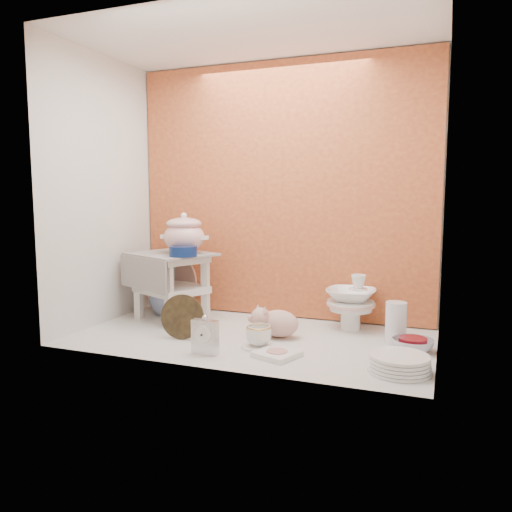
% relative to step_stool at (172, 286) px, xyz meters
% --- Properties ---
extents(ground, '(1.80, 1.80, 0.00)m').
position_rel_step_stool_xyz_m(ground, '(0.57, -0.19, -0.20)').
color(ground, silver).
rests_on(ground, ground).
extents(niche_shell, '(1.86, 1.03, 1.53)m').
position_rel_step_stool_xyz_m(niche_shell, '(0.57, -0.01, 0.73)').
color(niche_shell, '#CB6B32').
rests_on(niche_shell, ground).
extents(step_stool, '(0.57, 0.54, 0.39)m').
position_rel_step_stool_xyz_m(step_stool, '(0.00, 0.00, 0.00)').
color(step_stool, silver).
rests_on(step_stool, ground).
extents(soup_tureen, '(0.36, 0.36, 0.24)m').
position_rel_step_stool_xyz_m(soup_tureen, '(0.08, 0.01, 0.31)').
color(soup_tureen, white).
rests_on(soup_tureen, step_stool).
extents(cobalt_bowl, '(0.18, 0.18, 0.06)m').
position_rel_step_stool_xyz_m(cobalt_bowl, '(0.14, -0.11, 0.22)').
color(cobalt_bowl, '#0A1C4D').
rests_on(cobalt_bowl, step_stool).
extents(floral_platter, '(0.38, 0.05, 0.38)m').
position_rel_step_stool_xyz_m(floral_platter, '(-0.12, 0.17, -0.01)').
color(floral_platter, beige).
rests_on(floral_platter, ground).
extents(blue_white_vase, '(0.32, 0.32, 0.25)m').
position_rel_step_stool_xyz_m(blue_white_vase, '(-0.08, 0.10, -0.07)').
color(blue_white_vase, silver).
rests_on(blue_white_vase, ground).
extents(lacquer_tray, '(0.23, 0.08, 0.23)m').
position_rel_step_stool_xyz_m(lacquer_tray, '(0.26, -0.34, -0.08)').
color(lacquer_tray, black).
rests_on(lacquer_tray, ground).
extents(mantel_clock, '(0.13, 0.05, 0.18)m').
position_rel_step_stool_xyz_m(mantel_clock, '(0.48, -0.52, -0.11)').
color(mantel_clock, silver).
rests_on(mantel_clock, ground).
extents(plush_pig, '(0.28, 0.20, 0.15)m').
position_rel_step_stool_xyz_m(plush_pig, '(0.71, -0.14, -0.12)').
color(plush_pig, '#CA9A8E').
rests_on(plush_pig, ground).
extents(teacup_saucer, '(0.21, 0.21, 0.01)m').
position_rel_step_stool_xyz_m(teacup_saucer, '(0.67, -0.34, -0.19)').
color(teacup_saucer, white).
rests_on(teacup_saucer, ground).
extents(gold_rim_teacup, '(0.15, 0.15, 0.10)m').
position_rel_step_stool_xyz_m(gold_rim_teacup, '(0.67, -0.34, -0.14)').
color(gold_rim_teacup, white).
rests_on(gold_rim_teacup, teacup_saucer).
extents(lattice_dish, '(0.22, 0.22, 0.02)m').
position_rel_step_stool_xyz_m(lattice_dish, '(0.80, -0.44, -0.18)').
color(lattice_dish, white).
rests_on(lattice_dish, ground).
extents(dinner_plate_stack, '(0.33, 0.33, 0.07)m').
position_rel_step_stool_xyz_m(dinner_plate_stack, '(1.33, -0.45, -0.16)').
color(dinner_plate_stack, white).
rests_on(dinner_plate_stack, ground).
extents(crystal_bowl, '(0.24, 0.24, 0.06)m').
position_rel_step_stool_xyz_m(crystal_bowl, '(1.37, -0.14, -0.17)').
color(crystal_bowl, silver).
rests_on(crystal_bowl, ground).
extents(clear_glass_vase, '(0.13, 0.13, 0.21)m').
position_rel_step_stool_xyz_m(clear_glass_vase, '(1.28, -0.03, -0.09)').
color(clear_glass_vase, silver).
rests_on(clear_glass_vase, ground).
extents(porcelain_tower, '(0.34, 0.34, 0.30)m').
position_rel_step_stool_xyz_m(porcelain_tower, '(1.02, 0.15, -0.04)').
color(porcelain_tower, white).
rests_on(porcelain_tower, ground).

